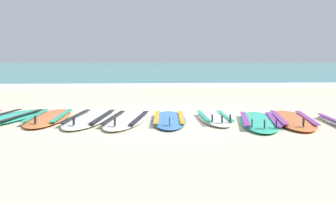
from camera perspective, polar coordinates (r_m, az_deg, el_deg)
The scene contains 11 objects.
ground_plane at distance 7.83m, azimuth -0.16°, elevation -2.04°, with size 80.00×80.00×0.00m, color beige.
sea at distance 45.15m, azimuth -3.48°, elevation 4.22°, with size 80.00×60.00×0.10m, color teal.
wave_foam_strip at distance 15.60m, azimuth -2.17°, elevation 1.91°, with size 80.00×0.86×0.11m, color white.
surfboard_1 at distance 8.01m, azimuth -18.81°, elevation -1.89°, with size 0.97×2.32×0.18m.
surfboard_2 at distance 7.80m, azimuth -14.47°, elevation -1.97°, with size 0.66×2.40×0.18m.
surfboard_3 at distance 7.53m, azimuth -9.68°, elevation -2.13°, with size 0.93×2.52×0.18m.
surfboard_4 at distance 7.31m, azimuth -5.15°, elevation -2.30°, with size 0.94×2.38×0.18m.
surfboard_5 at distance 7.32m, azimuth 0.13°, elevation -2.27°, with size 0.68×2.20×0.18m.
surfboard_6 at distance 7.50m, azimuth 5.72°, elevation -2.11°, with size 0.53×1.95×0.18m.
surfboard_7 at distance 7.26m, azimuth 11.16°, elevation -2.45°, with size 1.02×2.44×0.18m.
surfboard_8 at distance 7.55m, azimuth 15.10°, elevation -2.23°, with size 1.03×2.49×0.18m.
Camera 1 is at (-0.54, -7.74, 1.02)m, focal length 49.35 mm.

